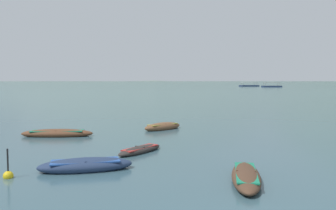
# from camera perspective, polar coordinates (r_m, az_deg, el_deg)

# --- Properties ---
(ground_plane) EXTENTS (6000.00, 6000.00, 0.00)m
(ground_plane) POSITION_cam_1_polar(r_m,az_deg,el_deg) (1506.19, -1.81, 3.87)
(ground_plane) COLOR #385660
(mountain_2) EXTENTS (2324.02, 2324.02, 539.42)m
(mountain_2) POSITION_cam_1_polar(r_m,az_deg,el_deg) (2176.71, -1.97, 11.03)
(mountain_2) COLOR slate
(mountain_2) RESTS_ON ground
(rowboat_1) EXTENTS (4.41, 1.21, 0.57)m
(rowboat_1) POSITION_cam_1_polar(r_m,az_deg,el_deg) (23.28, -17.21, -4.34)
(rowboat_1) COLOR brown
(rowboat_1) RESTS_ON ground
(rowboat_2) EXTENTS (1.71, 3.98, 0.53)m
(rowboat_2) POSITION_cam_1_polar(r_m,az_deg,el_deg) (12.83, 12.29, -11.08)
(rowboat_2) COLOR #4C3323
(rowboat_2) RESTS_ON ground
(rowboat_3) EXTENTS (2.43, 2.93, 0.38)m
(rowboat_3) POSITION_cam_1_polar(r_m,az_deg,el_deg) (17.45, -4.46, -7.13)
(rowboat_3) COLOR #2D2826
(rowboat_3) RESTS_ON ground
(rowboat_5) EXTENTS (3.79, 1.97, 0.60)m
(rowboat_5) POSITION_cam_1_polar(r_m,az_deg,el_deg) (14.39, -12.97, -9.34)
(rowboat_5) COLOR navy
(rowboat_5) RESTS_ON ground
(rowboat_7) EXTENTS (3.08, 2.84, 0.62)m
(rowboat_7) POSITION_cam_1_polar(r_m,az_deg,el_deg) (25.30, -0.85, -3.47)
(rowboat_7) COLOR brown
(rowboat_7) RESTS_ON ground
(ferry_0) EXTENTS (10.98, 6.42, 2.54)m
(ferry_0) POSITION_cam_1_polar(r_m,az_deg,el_deg) (197.22, 12.76, 3.02)
(ferry_0) COLOR navy
(ferry_0) RESTS_ON ground
(ferry_1) EXTENTS (9.71, 4.21, 2.54)m
(ferry_1) POSITION_cam_1_polar(r_m,az_deg,el_deg) (180.49, 16.15, 2.88)
(ferry_1) COLOR navy
(ferry_1) RESTS_ON ground
(mooring_buoy) EXTENTS (0.36, 0.36, 1.16)m
(mooring_buoy) POSITION_cam_1_polar(r_m,az_deg,el_deg) (14.19, -24.07, -10.13)
(mooring_buoy) COLOR yellow
(mooring_buoy) RESTS_ON ground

